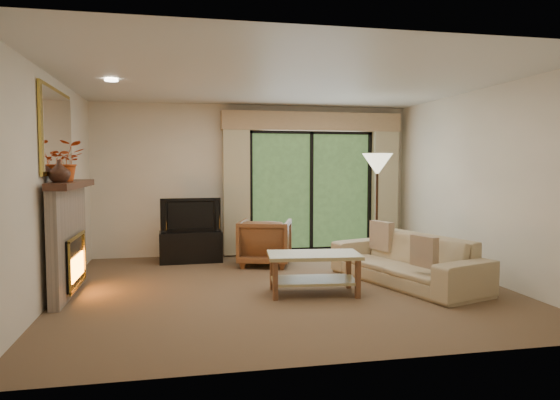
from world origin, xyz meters
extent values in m
plane|color=brown|center=(0.00, 0.00, 0.00)|extent=(5.50, 5.50, 0.00)
plane|color=silver|center=(0.00, 0.00, 2.60)|extent=(5.50, 5.50, 0.00)
plane|color=beige|center=(0.00, 2.50, 1.30)|extent=(5.00, 0.00, 5.00)
plane|color=beige|center=(0.00, -2.50, 1.30)|extent=(5.00, 0.00, 5.00)
plane|color=beige|center=(-2.75, 0.00, 1.30)|extent=(0.00, 5.00, 5.00)
plane|color=beige|center=(2.75, 0.00, 1.30)|extent=(0.00, 5.00, 5.00)
cube|color=#BAAE87|center=(-0.35, 2.34, 1.20)|extent=(0.45, 0.18, 2.35)
cube|color=#BAAE87|center=(2.35, 2.34, 1.20)|extent=(0.45, 0.18, 2.35)
cube|color=tan|center=(1.00, 2.36, 2.32)|extent=(3.20, 0.24, 0.32)
cube|color=black|center=(-1.14, 1.95, 0.25)|extent=(1.00, 0.47, 0.49)
imported|color=black|center=(-1.14, 1.95, 0.77)|extent=(0.95, 0.15, 0.55)
imported|color=brown|center=(-0.01, 1.45, 0.36)|extent=(0.97, 0.99, 0.72)
imported|color=tan|center=(1.61, -0.12, 0.32)|extent=(1.49, 2.36, 0.64)
cube|color=brown|center=(1.53, -0.75, 0.54)|extent=(0.21, 0.38, 0.37)
cube|color=brown|center=(1.53, 0.52, 0.55)|extent=(0.23, 0.43, 0.41)
imported|color=#402419|center=(-2.61, -0.24, 1.49)|extent=(0.30, 0.30, 0.25)
imported|color=#C94C1A|center=(-2.61, 0.09, 1.61)|extent=(0.48, 0.43, 0.48)
camera|label=1|loc=(-1.30, -6.15, 1.56)|focal=32.00mm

